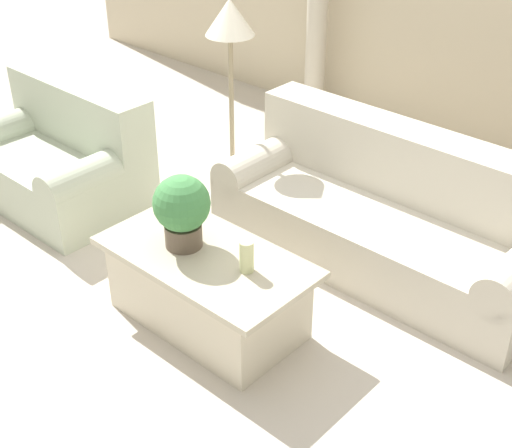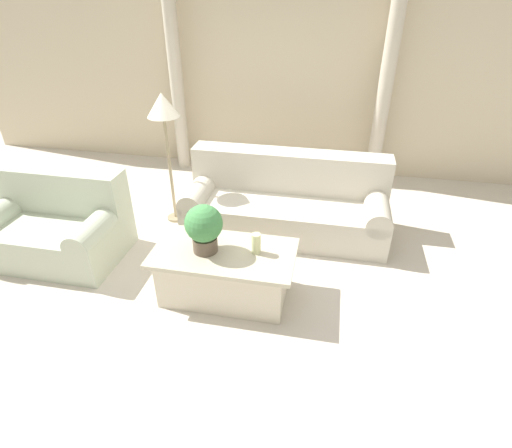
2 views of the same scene
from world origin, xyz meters
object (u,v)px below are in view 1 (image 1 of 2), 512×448
loveseat (61,156)px  floor_lamp (230,29)px  sofa_long (386,214)px  coffee_table (207,288)px  potted_plant (182,208)px

loveseat → floor_lamp: bearing=43.3°
sofa_long → loveseat: 2.55m
sofa_long → floor_lamp: (-1.38, -0.06, 1.00)m
coffee_table → loveseat: bearing=170.3°
coffee_table → potted_plant: potted_plant is taller
sofa_long → potted_plant: 1.50m
coffee_table → floor_lamp: 1.93m
loveseat → potted_plant: bearing=-11.1°
coffee_table → floor_lamp: bearing=128.4°
potted_plant → floor_lamp: size_ratio=0.29×
coffee_table → floor_lamp: (-0.99, 1.25, 1.09)m
loveseat → floor_lamp: floor_lamp is taller
loveseat → floor_lamp: size_ratio=0.92×
sofa_long → loveseat: (-2.36, -0.98, 0.01)m
floor_lamp → sofa_long: bearing=2.6°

